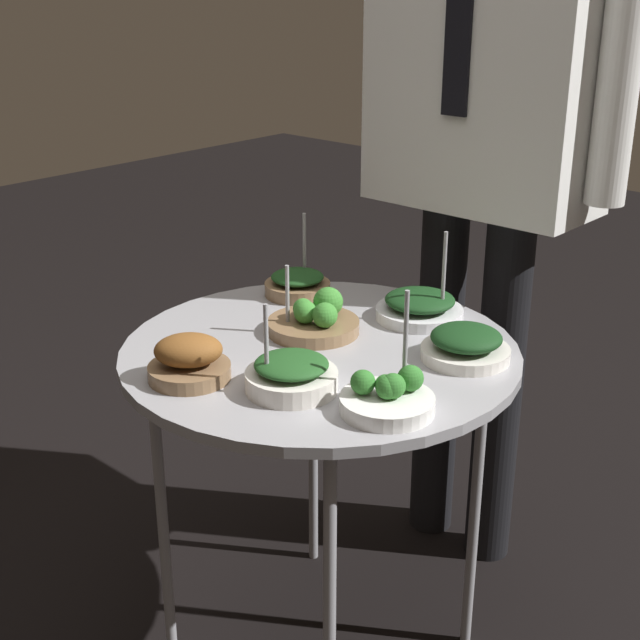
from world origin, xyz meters
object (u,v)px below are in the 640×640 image
at_px(bowl_spinach_near_rim, 420,306).
at_px(waiter_figure, 487,92).
at_px(bowl_roast_far_rim, 189,360).
at_px(bowl_broccoli_center, 315,319).
at_px(bowl_spinach_front_center, 298,284).
at_px(bowl_spinach_mid_right, 291,375).
at_px(serving_cart, 320,371).
at_px(bowl_broccoli_front_left, 388,396).
at_px(bowl_spinach_back_right, 466,345).

relative_size(bowl_spinach_near_rim, waiter_figure, 0.11).
height_order(bowl_roast_far_rim, waiter_figure, waiter_figure).
distance_m(bowl_broccoli_center, bowl_spinach_front_center, 0.19).
bearing_deg(bowl_roast_far_rim, bowl_spinach_mid_right, 28.19).
bearing_deg(bowl_spinach_front_center, serving_cart, -38.30).
relative_size(bowl_broccoli_front_left, bowl_spinach_front_center, 1.13).
xyz_separation_m(bowl_broccoli_center, bowl_spinach_back_right, (0.26, 0.08, 0.00)).
height_order(serving_cart, bowl_spinach_mid_right, bowl_spinach_mid_right).
bearing_deg(bowl_spinach_mid_right, bowl_broccoli_center, 123.29).
distance_m(bowl_broccoli_front_left, waiter_figure, 0.72).
bearing_deg(serving_cart, bowl_roast_far_rim, -107.25).
height_order(bowl_spinach_mid_right, bowl_roast_far_rim, bowl_spinach_mid_right).
height_order(bowl_broccoli_center, bowl_spinach_front_center, bowl_spinach_front_center).
bearing_deg(bowl_broccoli_front_left, bowl_spinach_back_right, 94.58).
bearing_deg(bowl_broccoli_front_left, waiter_figure, 111.53).
xyz_separation_m(serving_cart, bowl_spinach_front_center, (-0.20, 0.16, 0.07)).
bearing_deg(bowl_broccoli_center, bowl_spinach_near_rim, 61.05).
height_order(serving_cart, waiter_figure, waiter_figure).
xyz_separation_m(serving_cart, bowl_broccoli_center, (-0.05, 0.04, 0.07)).
relative_size(bowl_spinach_mid_right, bowl_broccoli_front_left, 0.83).
xyz_separation_m(bowl_roast_far_rim, bowl_spinach_back_right, (0.28, 0.35, -0.01)).
height_order(bowl_spinach_back_right, bowl_spinach_front_center, bowl_spinach_front_center).
relative_size(bowl_roast_far_rim, waiter_figure, 0.08).
bearing_deg(bowl_spinach_front_center, bowl_spinach_mid_right, -47.86).
relative_size(bowl_broccoli_center, bowl_spinach_back_right, 1.11).
distance_m(bowl_broccoli_center, bowl_spinach_mid_right, 0.23).
relative_size(serving_cart, bowl_spinach_back_right, 4.60).
distance_m(bowl_spinach_back_right, bowl_spinach_front_center, 0.41).
distance_m(serving_cart, bowl_spinach_back_right, 0.25).
distance_m(bowl_spinach_mid_right, bowl_spinach_near_rim, 0.37).
bearing_deg(bowl_spinach_near_rim, bowl_broccoli_center, -118.95).
bearing_deg(bowl_broccoli_front_left, bowl_spinach_front_center, 148.36).
height_order(bowl_roast_far_rim, bowl_spinach_back_right, bowl_roast_far_rim).
xyz_separation_m(bowl_spinach_near_rim, waiter_figure, (-0.05, 0.27, 0.35)).
bearing_deg(waiter_figure, bowl_spinach_near_rim, -78.76).
bearing_deg(bowl_broccoli_center, bowl_roast_far_rim, -93.91).
bearing_deg(bowl_spinach_front_center, bowl_spinach_near_rim, 13.06).
height_order(bowl_broccoli_front_left, waiter_figure, waiter_figure).
bearing_deg(serving_cart, bowl_spinach_mid_right, -63.06).
bearing_deg(bowl_spinach_mid_right, bowl_roast_far_rim, -151.81).
bearing_deg(bowl_roast_far_rim, bowl_broccoli_front_left, 22.53).
height_order(bowl_broccoli_center, bowl_spinach_near_rim, bowl_spinach_near_rim).
height_order(serving_cart, bowl_broccoli_center, bowl_broccoli_center).
bearing_deg(bowl_spinach_front_center, bowl_broccoli_front_left, -31.64).
relative_size(bowl_broccoli_front_left, waiter_figure, 0.11).
relative_size(bowl_spinach_back_right, waiter_figure, 0.09).
relative_size(bowl_broccoli_front_left, bowl_spinach_near_rim, 1.03).
xyz_separation_m(bowl_broccoli_center, bowl_spinach_mid_right, (0.13, -0.19, 0.00)).
height_order(bowl_spinach_front_center, bowl_spinach_near_rim, bowl_spinach_near_rim).
bearing_deg(serving_cart, bowl_spinach_back_right, 31.33).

